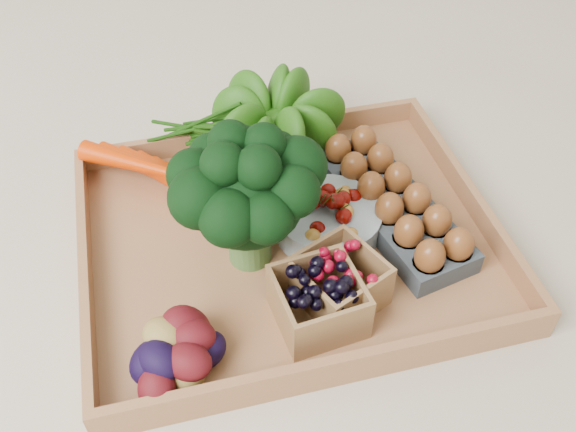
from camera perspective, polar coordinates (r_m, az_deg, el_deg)
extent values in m
plane|color=beige|center=(0.89, 0.00, -2.71)|extent=(4.00, 4.00, 0.00)
cube|color=#A56F45|center=(0.89, 0.00, -2.38)|extent=(0.55, 0.45, 0.01)
sphere|color=#1F450A|center=(0.97, -1.17, 8.55)|extent=(0.13, 0.13, 0.13)
cylinder|color=#8C9EA5|center=(0.88, 3.55, -0.36)|extent=(0.15, 0.15, 0.04)
cube|color=#3C444C|center=(0.91, 9.16, 0.70)|extent=(0.15, 0.30, 0.03)
cube|color=black|center=(0.77, 2.70, -7.57)|extent=(0.11, 0.11, 0.07)
cube|color=maroon|center=(0.79, 4.55, -5.79)|extent=(0.13, 0.13, 0.07)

